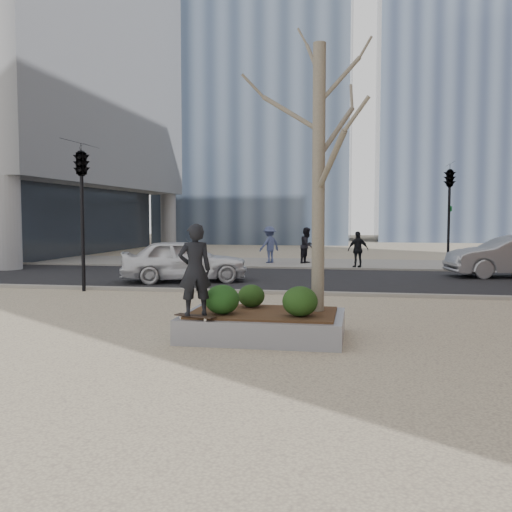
% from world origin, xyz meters
% --- Properties ---
extents(ground, '(120.00, 120.00, 0.00)m').
position_xyz_m(ground, '(0.00, 0.00, 0.00)').
color(ground, '#C1B18E').
rests_on(ground, ground).
extents(street, '(60.00, 8.00, 0.02)m').
position_xyz_m(street, '(0.00, 10.00, 0.01)').
color(street, black).
rests_on(street, ground).
extents(far_sidewalk, '(60.00, 6.00, 0.02)m').
position_xyz_m(far_sidewalk, '(0.00, 17.00, 0.01)').
color(far_sidewalk, gray).
rests_on(far_sidewalk, ground).
extents(planter, '(3.00, 2.00, 0.45)m').
position_xyz_m(planter, '(1.00, 0.00, 0.23)').
color(planter, gray).
rests_on(planter, ground).
extents(planter_mulch, '(2.70, 1.70, 0.04)m').
position_xyz_m(planter_mulch, '(1.00, 0.00, 0.47)').
color(planter_mulch, '#382314').
rests_on(planter_mulch, planter).
extents(sycamore_tree, '(2.80, 2.80, 6.60)m').
position_xyz_m(sycamore_tree, '(2.00, 0.30, 3.79)').
color(sycamore_tree, gray).
rests_on(sycamore_tree, planter_mulch).
extents(shrub_left, '(0.64, 0.64, 0.54)m').
position_xyz_m(shrub_left, '(0.30, -0.40, 0.76)').
color(shrub_left, '#123B13').
rests_on(shrub_left, planter_mulch).
extents(shrub_middle, '(0.53, 0.53, 0.45)m').
position_xyz_m(shrub_middle, '(0.68, 0.48, 0.72)').
color(shrub_middle, black).
rests_on(shrub_middle, planter_mulch).
extents(shrub_right, '(0.64, 0.64, 0.54)m').
position_xyz_m(shrub_right, '(1.73, -0.38, 0.76)').
color(shrub_right, '#163D13').
rests_on(shrub_right, planter_mulch).
extents(skateboard, '(0.80, 0.43, 0.08)m').
position_xyz_m(skateboard, '(-0.10, -0.80, 0.49)').
color(skateboard, black).
rests_on(skateboard, planter).
extents(skateboarder, '(0.71, 0.61, 1.63)m').
position_xyz_m(skateboarder, '(-0.10, -0.80, 1.34)').
color(skateboarder, black).
rests_on(skateboarder, skateboard).
extents(police_car, '(4.68, 3.07, 1.48)m').
position_xyz_m(police_car, '(-3.19, 8.46, 0.76)').
color(police_car, white).
rests_on(police_car, street).
extents(car_silver, '(4.92, 2.45, 1.55)m').
position_xyz_m(car_silver, '(8.43, 12.07, 0.79)').
color(car_silver, '#94969C').
rests_on(car_silver, street).
extents(pedestrian_a, '(0.91, 1.02, 1.72)m').
position_xyz_m(pedestrian_a, '(0.33, 16.94, 0.89)').
color(pedestrian_a, black).
rests_on(pedestrian_a, far_sidewalk).
extents(pedestrian_b, '(1.25, 1.30, 1.77)m').
position_xyz_m(pedestrian_b, '(-1.49, 16.80, 0.91)').
color(pedestrian_b, '#434D78').
rests_on(pedestrian_b, far_sidewalk).
extents(pedestrian_c, '(1.02, 0.72, 1.61)m').
position_xyz_m(pedestrian_c, '(2.75, 14.70, 0.83)').
color(pedestrian_c, black).
rests_on(pedestrian_c, far_sidewalk).
extents(traffic_light_near, '(0.60, 2.48, 4.50)m').
position_xyz_m(traffic_light_near, '(-5.50, 5.60, 2.25)').
color(traffic_light_near, black).
rests_on(traffic_light_near, ground).
extents(traffic_light_far, '(0.60, 2.48, 4.50)m').
position_xyz_m(traffic_light_far, '(6.50, 14.60, 2.25)').
color(traffic_light_far, black).
rests_on(traffic_light_far, ground).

